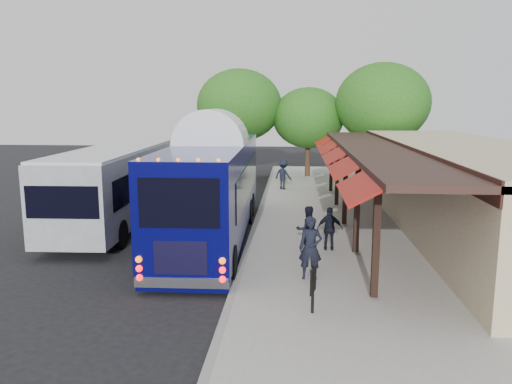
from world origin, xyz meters
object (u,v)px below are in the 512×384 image
(sign_board, at_px, (313,283))
(coach_bus, at_px, (213,184))
(ped_a, at_px, (310,248))
(ped_b, at_px, (308,230))
(ped_d, at_px, (283,175))
(ped_c, at_px, (330,229))
(city_bus, at_px, (122,180))

(sign_board, bearing_deg, coach_bus, 131.55)
(ped_a, height_order, ped_b, ped_a)
(ped_d, bearing_deg, ped_b, 129.55)
(ped_b, xyz_separation_m, ped_d, (-1.12, 12.86, 0.06))
(ped_c, distance_m, sign_board, 5.45)
(ped_a, xyz_separation_m, ped_b, (-0.02, 2.59, -0.11))
(city_bus, bearing_deg, coach_bus, -32.53)
(city_bus, bearing_deg, ped_c, -28.54)
(coach_bus, relative_size, ped_c, 8.21)
(coach_bus, relative_size, sign_board, 10.89)
(coach_bus, relative_size, city_bus, 1.00)
(ped_c, xyz_separation_m, sign_board, (-0.77, -5.40, 0.02))
(ped_a, distance_m, ped_d, 15.49)
(ped_b, relative_size, ped_d, 0.93)
(ped_b, bearing_deg, ped_d, -100.83)
(coach_bus, relative_size, ped_a, 6.75)
(city_bus, bearing_deg, ped_a, -44.31)
(ped_d, height_order, sign_board, ped_d)
(city_bus, distance_m, ped_b, 9.52)
(ped_a, relative_size, ped_d, 1.06)
(coach_bus, xyz_separation_m, ped_d, (2.47, 10.68, -1.10))
(city_bus, height_order, ped_d, city_bus)
(ped_c, bearing_deg, ped_d, -79.43)
(ped_b, relative_size, sign_board, 1.42)
(city_bus, xyz_separation_m, ped_c, (8.91, -4.48, -0.93))
(coach_bus, xyz_separation_m, ped_b, (3.59, -2.17, -1.17))
(ped_a, xyz_separation_m, ped_c, (0.76, 2.98, -0.16))
(city_bus, distance_m, ped_a, 11.07)
(ped_c, bearing_deg, coach_bus, -20.33)
(sign_board, bearing_deg, ped_a, 104.59)
(ped_c, distance_m, ped_d, 12.61)
(ped_c, xyz_separation_m, ped_d, (-1.90, 12.47, 0.12))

